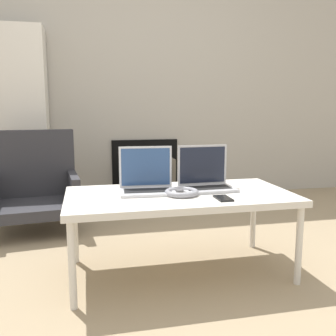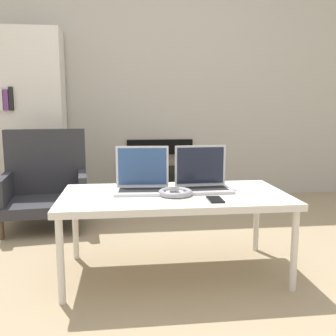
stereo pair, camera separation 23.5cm
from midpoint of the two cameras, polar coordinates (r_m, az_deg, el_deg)
name	(u,v)px [view 2 (the right image)]	position (r m, az deg, el deg)	size (l,w,h in m)	color
ground_plane	(181,295)	(2.00, 5.56, -18.81)	(14.00, 14.00, 0.00)	#998466
wall_back	(150,73)	(3.92, -1.01, 14.33)	(7.00, 0.08, 2.60)	#ADA89E
table	(174,199)	(2.09, 4.20, -4.85)	(1.25, 0.63, 0.47)	silver
laptop_left	(142,181)	(2.11, -0.77, -1.97)	(0.32, 0.22, 0.25)	silver
laptop_right	(202,179)	(2.18, 8.37, -1.74)	(0.31, 0.22, 0.25)	#B2B2B7
headphones	(175,193)	(2.03, 4.38, -3.78)	(0.19, 0.19, 0.03)	gray
phone	(215,199)	(1.95, 10.66, -4.78)	(0.07, 0.13, 0.01)	black
tv	(162,180)	(3.71, 0.94, -1.84)	(0.44, 0.45, 0.46)	#4C473D
armchair	(46,182)	(3.12, -16.10, -2.04)	(0.69, 0.63, 0.76)	#2D2D33
bookshelf	(29,119)	(3.77, -18.77, 7.06)	(0.66, 0.32, 1.66)	silver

